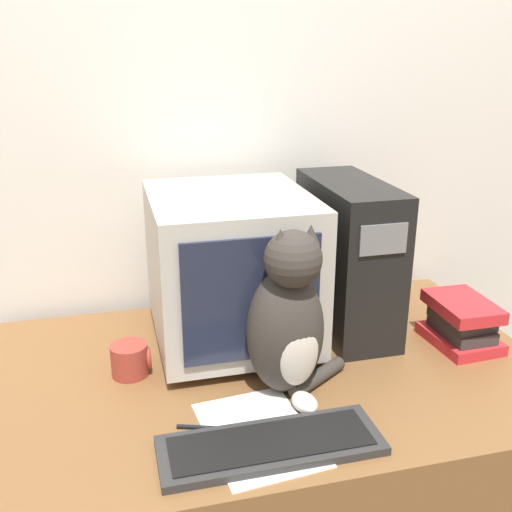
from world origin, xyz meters
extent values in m
cube|color=silver|center=(0.00, 0.92, 1.25)|extent=(7.00, 0.05, 2.50)
cube|color=brown|center=(0.00, 0.43, 0.38)|extent=(1.39, 0.86, 0.77)
cube|color=#BCB7AD|center=(-0.05, 0.60, 0.78)|extent=(0.28, 0.27, 0.02)
cube|color=#BCB7AD|center=(-0.05, 0.60, 0.98)|extent=(0.40, 0.45, 0.38)
cube|color=#1E2338|center=(-0.05, 0.37, 0.98)|extent=(0.32, 0.01, 0.30)
cube|color=black|center=(0.28, 0.60, 0.98)|extent=(0.17, 0.41, 0.42)
cube|color=slate|center=(0.28, 0.40, 1.09)|extent=(0.12, 0.01, 0.08)
cube|color=#2D2D2D|center=(-0.07, 0.12, 0.78)|extent=(0.45, 0.15, 0.02)
cube|color=black|center=(-0.07, 0.12, 0.79)|extent=(0.40, 0.12, 0.00)
ellipsoid|color=#38332D|center=(0.02, 0.33, 0.92)|extent=(0.21, 0.20, 0.30)
ellipsoid|color=beige|center=(0.03, 0.27, 0.89)|extent=(0.11, 0.06, 0.16)
sphere|color=#38332D|center=(0.02, 0.30, 1.10)|extent=(0.15, 0.15, 0.13)
cone|color=#38332D|center=(-0.01, 0.29, 1.15)|extent=(0.04, 0.04, 0.04)
cone|color=#38332D|center=(0.06, 0.31, 1.15)|extent=(0.04, 0.04, 0.04)
ellipsoid|color=beige|center=(0.04, 0.23, 0.79)|extent=(0.07, 0.08, 0.04)
cylinder|color=#38332D|center=(0.10, 0.33, 0.78)|extent=(0.17, 0.13, 0.03)
cube|color=red|center=(0.54, 0.42, 0.78)|extent=(0.16, 0.21, 0.03)
cube|color=#383333|center=(0.54, 0.42, 0.81)|extent=(0.11, 0.17, 0.03)
cube|color=#383333|center=(0.53, 0.42, 0.85)|extent=(0.12, 0.16, 0.03)
cube|color=red|center=(0.53, 0.42, 0.88)|extent=(0.14, 0.20, 0.03)
cylinder|color=black|center=(-0.18, 0.21, 0.77)|extent=(0.13, 0.05, 0.01)
cube|color=white|center=(-0.09, 0.17, 0.77)|extent=(0.24, 0.32, 0.00)
cylinder|color=#9E382D|center=(-0.33, 0.48, 0.81)|extent=(0.09, 0.09, 0.08)
torus|color=#9E382D|center=(-0.28, 0.48, 0.81)|extent=(0.01, 0.06, 0.06)
camera|label=1|loc=(-0.35, -0.83, 1.54)|focal=42.00mm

